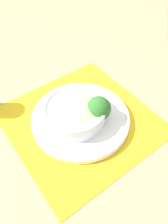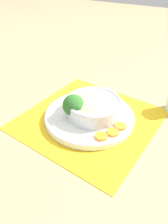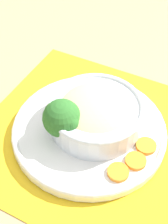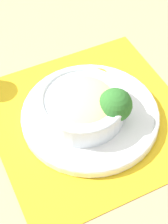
# 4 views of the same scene
# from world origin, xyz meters

# --- Properties ---
(ground_plane) EXTENTS (4.00, 4.00, 0.00)m
(ground_plane) POSITION_xyz_m (0.00, 0.00, 0.00)
(ground_plane) COLOR tan
(placemat) EXTENTS (0.46, 0.46, 0.00)m
(placemat) POSITION_xyz_m (0.00, 0.00, 0.00)
(placemat) COLOR yellow
(placemat) RESTS_ON ground_plane
(plate) EXTENTS (0.30, 0.30, 0.02)m
(plate) POSITION_xyz_m (0.00, 0.00, 0.02)
(plate) COLOR white
(plate) RESTS_ON placemat
(bowl) EXTENTS (0.18, 0.18, 0.06)m
(bowl) POSITION_xyz_m (-0.01, -0.01, 0.05)
(bowl) COLOR silver
(bowl) RESTS_ON plate
(broccoli_floret) EXTENTS (0.07, 0.07, 0.08)m
(broccoli_floret) POSITION_xyz_m (0.04, 0.03, 0.07)
(broccoli_floret) COLOR #759E51
(broccoli_floret) RESTS_ON plate
(carrot_slice_near) EXTENTS (0.04, 0.04, 0.01)m
(carrot_slice_near) POSITION_xyz_m (-0.08, 0.08, 0.02)
(carrot_slice_near) COLOR orange
(carrot_slice_near) RESTS_ON plate
(carrot_slice_middle) EXTENTS (0.04, 0.04, 0.01)m
(carrot_slice_middle) POSITION_xyz_m (-0.10, 0.05, 0.02)
(carrot_slice_middle) COLOR orange
(carrot_slice_middle) RESTS_ON plate
(carrot_slice_far) EXTENTS (0.04, 0.04, 0.01)m
(carrot_slice_far) POSITION_xyz_m (-0.11, 0.01, 0.02)
(carrot_slice_far) COLOR orange
(carrot_slice_far) RESTS_ON plate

